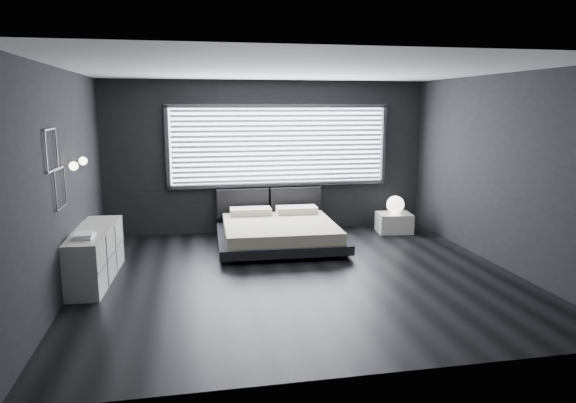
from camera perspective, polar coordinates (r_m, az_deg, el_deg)
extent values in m
plane|color=black|center=(7.25, 1.29, -8.23)|extent=(6.00, 6.00, 0.00)
plane|color=silver|center=(6.88, 1.39, 14.43)|extent=(6.00, 6.00, 0.00)
cube|color=black|center=(9.61, -2.17, 4.98)|extent=(6.00, 0.04, 2.80)
cube|color=black|center=(4.32, 9.15, -2.08)|extent=(6.00, 0.04, 2.80)
cube|color=black|center=(6.94, -23.65, 1.93)|extent=(0.04, 5.50, 2.80)
cube|color=black|center=(8.11, 22.56, 3.13)|extent=(0.04, 5.50, 2.80)
cube|color=white|center=(9.61, -0.97, 6.24)|extent=(4.00, 0.02, 1.38)
cube|color=#47474C|center=(9.44, -13.29, 5.88)|extent=(0.06, 0.08, 1.48)
cube|color=#47474C|center=(10.13, 10.56, 6.29)|extent=(0.06, 0.08, 1.48)
cube|color=#47474C|center=(9.55, -0.95, 10.59)|extent=(4.14, 0.08, 0.06)
cube|color=#47474C|center=(9.66, -0.93, 1.90)|extent=(4.14, 0.08, 0.06)
cube|color=silver|center=(9.55, -0.91, 6.21)|extent=(3.94, 0.03, 1.32)
cube|color=black|center=(9.56, -5.06, -0.12)|extent=(0.96, 0.16, 0.52)
cube|color=black|center=(9.71, 0.82, 0.09)|extent=(0.96, 0.16, 0.52)
cylinder|color=silver|center=(6.95, -23.28, 3.63)|extent=(0.10, 0.02, 0.02)
sphere|color=#FFE5B7|center=(6.94, -22.72, 3.66)|extent=(0.11, 0.11, 0.11)
cylinder|color=silver|center=(7.54, -22.34, 4.18)|extent=(0.10, 0.02, 0.02)
sphere|color=#FFE5B7|center=(7.52, -21.82, 4.20)|extent=(0.11, 0.11, 0.11)
cube|color=#47474C|center=(6.34, -24.95, 7.28)|extent=(0.01, 0.46, 0.02)
cube|color=#47474C|center=(6.38, -24.63, 3.16)|extent=(0.01, 0.46, 0.02)
cube|color=#47474C|center=(6.58, -24.32, 5.40)|extent=(0.01, 0.02, 0.46)
cube|color=#47474C|center=(6.13, -25.29, 5.02)|extent=(0.01, 0.02, 0.46)
cube|color=#47474C|center=(6.62, -24.13, 3.35)|extent=(0.01, 0.46, 0.02)
cube|color=#47474C|center=(6.69, -23.83, -0.56)|extent=(0.01, 0.46, 0.02)
cube|color=#47474C|center=(6.87, -23.56, 1.68)|extent=(0.01, 0.02, 0.46)
cube|color=#47474C|center=(6.43, -24.43, 1.06)|extent=(0.01, 0.02, 0.46)
cube|color=black|center=(7.86, -6.60, -6.52)|extent=(0.12, 0.12, 0.07)
cube|color=black|center=(8.11, 6.09, -5.95)|extent=(0.12, 0.12, 0.07)
cube|color=black|center=(9.38, -7.02, -3.69)|extent=(0.12, 0.12, 0.07)
cube|color=black|center=(9.60, 3.63, -3.30)|extent=(0.12, 0.12, 0.07)
cube|color=black|center=(8.66, -0.96, -4.05)|extent=(2.12, 2.03, 0.15)
cube|color=#C0B599|center=(8.62, -0.96, -2.97)|extent=(1.89, 1.89, 0.19)
cube|color=beige|center=(9.25, -4.18, -1.09)|extent=(0.74, 0.42, 0.12)
cube|color=beige|center=(9.35, 0.96, -0.93)|extent=(0.74, 0.42, 0.12)
cube|color=silver|center=(9.83, 11.70, -2.32)|extent=(0.67, 0.58, 0.36)
sphere|color=white|center=(9.79, 11.84, -0.33)|extent=(0.33, 0.33, 0.33)
cube|color=silver|center=(7.46, -20.80, -5.54)|extent=(0.59, 1.79, 0.71)
cube|color=#47474C|center=(7.41, -18.90, -5.53)|extent=(0.10, 1.75, 0.69)
cube|color=silver|center=(6.93, -21.80, -3.64)|extent=(0.25, 0.33, 0.04)
cube|color=silver|center=(6.90, -21.77, -3.41)|extent=(0.23, 0.29, 0.03)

